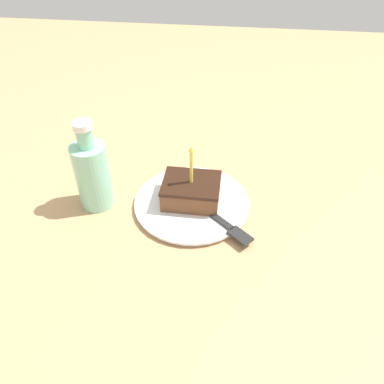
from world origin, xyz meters
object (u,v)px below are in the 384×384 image
object	(u,v)px
plate	(192,203)
bottle	(93,173)
cake_slice	(191,191)
fork	(217,218)

from	to	relation	value
plate	bottle	distance (m)	0.20
plate	cake_slice	size ratio (longest dim) A/B	1.84
cake_slice	bottle	bearing A→B (deg)	-84.13
plate	fork	size ratio (longest dim) A/B	1.46
fork	bottle	size ratio (longest dim) A/B	0.86
cake_slice	bottle	world-z (taller)	bottle
fork	bottle	xyz separation A→B (m)	(-0.03, -0.24, 0.06)
plate	fork	world-z (taller)	fork
plate	cake_slice	bearing A→B (deg)	-153.05
plate	bottle	bearing A→B (deg)	-85.20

